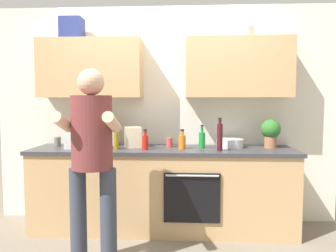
# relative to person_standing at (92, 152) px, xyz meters

# --- Properties ---
(ground_plane) EXTENTS (12.00, 12.00, 0.00)m
(ground_plane) POSITION_rel_person_standing_xyz_m (0.53, 0.83, -0.99)
(ground_plane) COLOR #756B5B
(back_wall_unit) EXTENTS (4.00, 0.38, 2.50)m
(back_wall_unit) POSITION_rel_person_standing_xyz_m (0.53, 1.10, 0.51)
(back_wall_unit) COLOR silver
(back_wall_unit) RESTS_ON ground
(counter) EXTENTS (2.84, 0.67, 0.90)m
(counter) POSITION_rel_person_standing_xyz_m (0.53, 0.83, -0.54)
(counter) COLOR tan
(counter) RESTS_ON ground
(person_standing) EXTENTS (0.49, 0.45, 1.68)m
(person_standing) POSITION_rel_person_standing_xyz_m (0.00, 0.00, 0.00)
(person_standing) COLOR #383D4C
(person_standing) RESTS_ON ground
(bottle_wine) EXTENTS (0.06, 0.06, 0.34)m
(bottle_wine) POSITION_rel_person_standing_xyz_m (1.13, 0.68, 0.06)
(bottle_wine) COLOR #471419
(bottle_wine) RESTS_ON counter
(bottle_juice) EXTENTS (0.08, 0.08, 0.21)m
(bottle_juice) POSITION_rel_person_standing_xyz_m (0.74, 0.79, -0.01)
(bottle_juice) COLOR orange
(bottle_juice) RESTS_ON counter
(bottle_vinegar) EXTENTS (0.08, 0.08, 0.25)m
(bottle_vinegar) POSITION_rel_person_standing_xyz_m (-0.05, 0.72, 0.01)
(bottle_vinegar) COLOR brown
(bottle_vinegar) RESTS_ON counter
(bottle_oil) EXTENTS (0.05, 0.05, 0.30)m
(bottle_oil) POSITION_rel_person_standing_xyz_m (0.04, 0.74, 0.04)
(bottle_oil) COLOR olive
(bottle_oil) RESTS_ON counter
(bottle_soda) EXTENTS (0.07, 0.07, 0.25)m
(bottle_soda) POSITION_rel_person_standing_xyz_m (0.96, 0.88, 0.01)
(bottle_soda) COLOR #198C33
(bottle_soda) RESTS_ON counter
(bottle_hotsauce) EXTENTS (0.06, 0.06, 0.21)m
(bottle_hotsauce) POSITION_rel_person_standing_xyz_m (0.36, 0.72, -0.00)
(bottle_hotsauce) COLOR red
(bottle_hotsauce) RESTS_ON counter
(bottle_water) EXTENTS (0.06, 0.06, 0.32)m
(bottle_water) POSITION_rel_person_standing_xyz_m (-0.05, 1.04, 0.05)
(bottle_water) COLOR silver
(bottle_water) RESTS_ON counter
(cup_coffee) EXTENTS (0.08, 0.08, 0.10)m
(cup_coffee) POSITION_rel_person_standing_xyz_m (-0.16, 0.77, -0.04)
(cup_coffee) COLOR white
(cup_coffee) RESTS_ON counter
(cup_ceramic) EXTENTS (0.07, 0.07, 0.10)m
(cup_ceramic) POSITION_rel_person_standing_xyz_m (0.60, 0.93, -0.04)
(cup_ceramic) COLOR #BF4C47
(cup_ceramic) RESTS_ON counter
(cup_stoneware) EXTENTS (0.07, 0.07, 0.10)m
(cup_stoneware) POSITION_rel_person_standing_xyz_m (-0.68, 0.94, -0.04)
(cup_stoneware) COLOR slate
(cup_stoneware) RESTS_ON counter
(mixing_bowl) EXTENTS (0.29, 0.29, 0.10)m
(mixing_bowl) POSITION_rel_person_standing_xyz_m (1.27, 0.93, -0.04)
(mixing_bowl) COLOR silver
(mixing_bowl) RESTS_ON counter
(knife_block) EXTENTS (0.10, 0.14, 0.31)m
(knife_block) POSITION_rel_person_standing_xyz_m (-0.25, 0.98, 0.04)
(knife_block) COLOR brown
(knife_block) RESTS_ON counter
(potted_herb) EXTENTS (0.21, 0.21, 0.31)m
(potted_herb) POSITION_rel_person_standing_xyz_m (1.71, 0.93, 0.09)
(potted_herb) COLOR #9E6647
(potted_herb) RESTS_ON counter
(grocery_bag_produce) EXTENTS (0.18, 0.19, 0.22)m
(grocery_bag_produce) POSITION_rel_person_standing_xyz_m (-0.43, 0.77, 0.02)
(grocery_bag_produce) COLOR silver
(grocery_bag_produce) RESTS_ON counter
(grocery_bag_rice) EXTENTS (0.21, 0.22, 0.22)m
(grocery_bag_rice) POSITION_rel_person_standing_xyz_m (0.20, 0.89, 0.02)
(grocery_bag_rice) COLOR beige
(grocery_bag_rice) RESTS_ON counter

